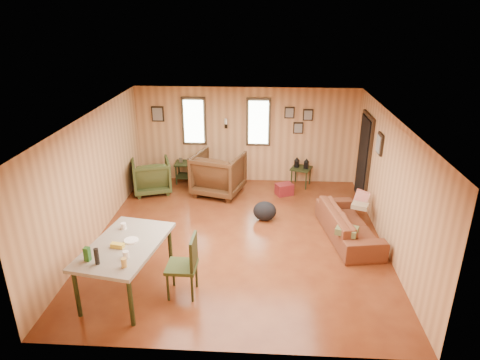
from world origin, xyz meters
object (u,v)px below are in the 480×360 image
at_px(recliner_brown, 218,172).
at_px(dining_table, 124,249).
at_px(end_table, 186,169).
at_px(sofa, 349,220).
at_px(recliner_green, 151,175).
at_px(side_table, 301,167).

relative_size(recliner_brown, dining_table, 0.61).
bearing_deg(dining_table, end_table, 98.75).
bearing_deg(dining_table, sofa, 37.25).
distance_m(recliner_green, dining_table, 3.96).
distance_m(sofa, side_table, 2.66).
distance_m(recliner_green, side_table, 3.68).
distance_m(recliner_green, end_table, 0.98).
bearing_deg(side_table, dining_table, -123.92).
height_order(recliner_brown, recliner_green, recliner_brown).
xyz_separation_m(sofa, end_table, (-3.66, 2.63, -0.03)).
distance_m(side_table, dining_table, 5.42).
xyz_separation_m(end_table, dining_table, (-0.10, -4.56, 0.41)).
relative_size(recliner_brown, side_table, 1.49).
xyz_separation_m(recliner_brown, side_table, (2.00, 0.58, -0.05)).
distance_m(sofa, recliner_green, 4.79).
bearing_deg(end_table, sofa, -35.72).
xyz_separation_m(sofa, recliner_brown, (-2.74, 1.98, 0.16)).
height_order(recliner_brown, side_table, recliner_brown).
relative_size(end_table, dining_table, 0.36).
bearing_deg(sofa, side_table, 6.76).
height_order(recliner_brown, end_table, recliner_brown).
bearing_deg(side_table, sofa, -73.87).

